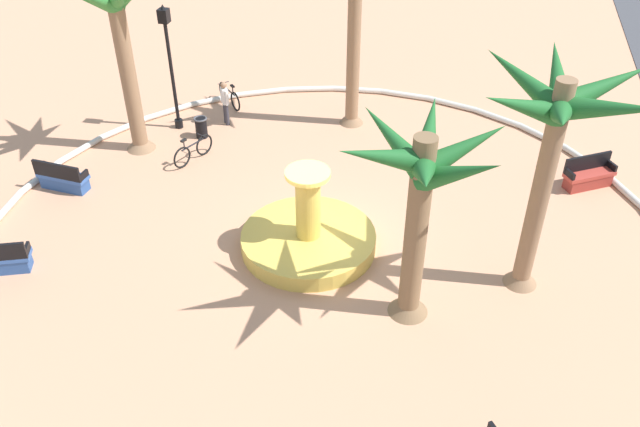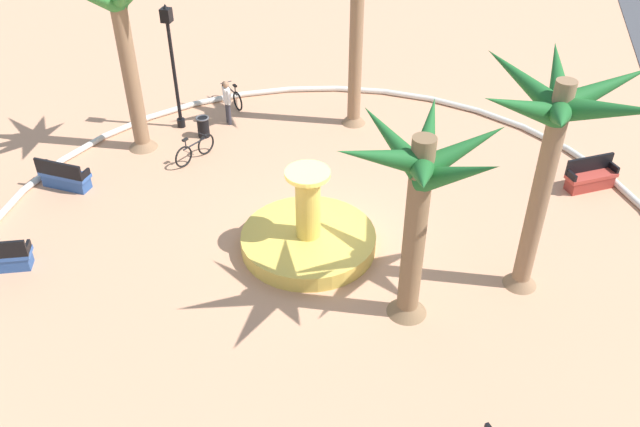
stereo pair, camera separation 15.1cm
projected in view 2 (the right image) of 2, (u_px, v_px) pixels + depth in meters
The scene contains 14 objects.
ground_plane at pixel (325, 241), 18.33m from camera, with size 80.00×80.00×0.00m, color tan.
plaza_curb at pixel (325, 238), 18.27m from camera, with size 19.04×19.04×0.20m, color silver.
fountain at pixel (308, 237), 17.92m from camera, with size 3.64×3.64×2.43m.
palm_tree_near_fountain at pixel (555, 130), 14.33m from camera, with size 4.34×3.95×5.85m.
palm_tree_by_curb at pixel (120, 19), 19.82m from camera, with size 3.61×3.68×5.99m.
palm_tree_far_side at pixel (420, 188), 14.01m from camera, with size 3.85×3.59×5.08m.
bench_east at pixel (0, 259), 17.19m from camera, with size 1.06×1.67×1.00m.
bench_west at pixel (65, 178), 20.28m from camera, with size 0.63×1.63×1.00m.
bench_southeast at pixel (590, 178), 20.26m from camera, with size 1.28×1.62×1.00m.
lamppost at pixel (172, 58), 22.09m from camera, with size 0.32×0.32×4.38m.
trash_bin at pixel (203, 126), 22.81m from camera, with size 0.46×0.46×0.73m.
bicycle_red_frame at pixel (232, 95), 24.73m from camera, with size 1.25×1.27×0.94m.
bicycle_by_lamppost at pixel (195, 150), 21.55m from camera, with size 1.61×0.74×0.94m.
person_cyclist_helmet at pixel (227, 100), 23.27m from camera, with size 0.44×0.36×1.60m.
Camera 2 is at (13.95, 3.41, 11.42)m, focal length 37.44 mm.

